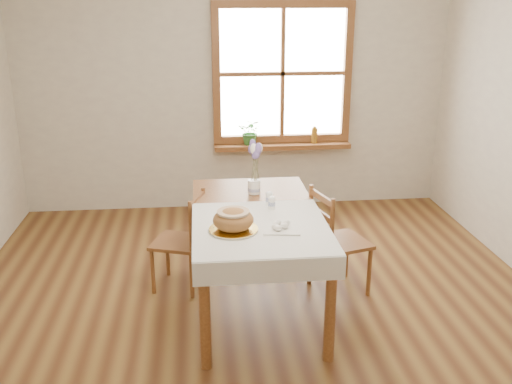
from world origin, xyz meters
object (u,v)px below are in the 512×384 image
Objects in this scene: dining_table at (256,223)px; chair_right at (340,240)px; bread_plate at (233,230)px; chair_left at (178,241)px; flower_vase at (254,188)px.

chair_right is at bearing 13.73° from dining_table.
bread_plate is (-0.19, -0.36, 0.10)m from dining_table.
chair_left is (-0.58, 0.35, -0.27)m from dining_table.
flower_vase is (0.21, 0.74, 0.04)m from bread_plate.
chair_right is 2.71× the size of bread_plate.
chair_left is 0.73m from flower_vase.
dining_table is at bearing 62.76° from bread_plate.
chair_left is at bearing 148.72° from dining_table.
bread_plate is 2.88× the size of flower_vase.
chair_right is at bearing 99.99° from chair_left.
chair_right is 1.06m from bread_plate.
dining_table is 1.89× the size of chair_right.
flower_vase is (0.02, 0.38, 0.14)m from dining_table.
chair_right is at bearing -18.54° from flower_vase.
bread_plate is (0.39, -0.71, 0.37)m from chair_left.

